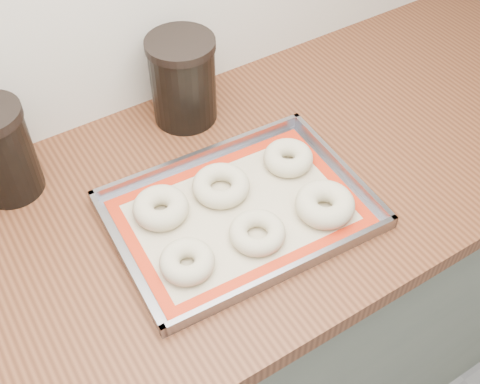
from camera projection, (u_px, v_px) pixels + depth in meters
cabinet at (176, 349)px, 1.43m from camera, size 3.00×0.65×0.86m
countertop at (156, 230)px, 1.10m from camera, size 3.06×0.68×0.04m
baking_tray at (240, 212)px, 1.10m from camera, size 0.48×0.35×0.03m
baking_mat at (240, 212)px, 1.10m from camera, size 0.43×0.31×0.00m
bagel_front_left at (187, 262)px, 1.00m from camera, size 0.12×0.12×0.03m
bagel_front_mid at (257, 233)px, 1.05m from camera, size 0.13×0.13×0.03m
bagel_front_right at (325, 204)px, 1.09m from camera, size 0.11×0.11×0.04m
bagel_back_left at (161, 208)px, 1.08m from camera, size 0.11×0.11×0.04m
bagel_back_mid at (221, 186)px, 1.12m from camera, size 0.13×0.13×0.03m
bagel_back_right at (288, 158)px, 1.17m from camera, size 0.10×0.10×0.04m
canister_mid at (0, 151)px, 1.08m from camera, size 0.12×0.12×0.19m
canister_right at (183, 80)px, 1.22m from camera, size 0.14×0.14×0.19m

